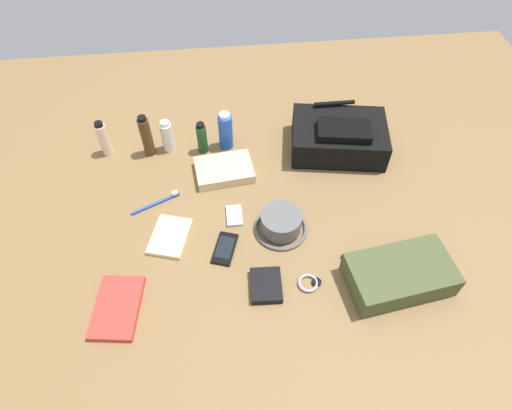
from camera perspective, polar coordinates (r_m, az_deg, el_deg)
ground_plane at (r=1.47m, az=-0.00°, el=-1.27°), size 2.64×2.02×0.02m
backpack at (r=1.65m, az=10.76°, el=8.77°), size 0.37×0.29×0.14m
toiletry_pouch at (r=1.35m, az=18.18°, el=-8.53°), size 0.32×0.25×0.08m
bucket_hat at (r=1.39m, az=3.27°, el=-2.42°), size 0.17×0.17×0.07m
lotion_bottle at (r=1.69m, az=-19.26°, el=8.17°), size 0.04×0.04×0.15m
cologne_bottle at (r=1.64m, az=-14.12°, el=8.70°), size 0.04×0.04×0.17m
toothpaste_tube at (r=1.65m, az=-11.50°, el=8.78°), size 0.04×0.04×0.13m
shampoo_bottle at (r=1.62m, az=-7.07°, el=8.66°), size 0.04×0.04×0.13m
deodorant_spray at (r=1.63m, az=-4.00°, el=9.63°), size 0.05×0.05×0.15m
paperback_novel at (r=1.33m, az=-17.67°, el=-12.64°), size 0.15×0.21×0.02m
cell_phone at (r=1.37m, az=-4.08°, el=-5.69°), size 0.09×0.13×0.01m
media_player at (r=1.44m, az=-2.85°, el=-1.40°), size 0.05×0.08×0.01m
wristwatch at (r=1.32m, az=6.97°, el=-10.06°), size 0.07×0.06×0.01m
toothbrush at (r=1.51m, az=-12.62°, el=0.39°), size 0.16×0.08×0.02m
wallet at (r=1.30m, az=1.10°, el=-10.47°), size 0.10×0.11×0.02m
notepad at (r=1.42m, az=-11.19°, el=-4.05°), size 0.15×0.17×0.02m
folded_towel at (r=1.56m, az=-4.17°, el=4.60°), size 0.21×0.16×0.04m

